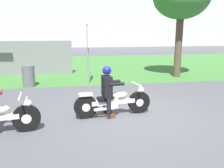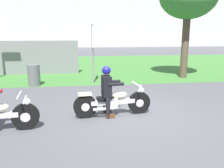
% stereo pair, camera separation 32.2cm
% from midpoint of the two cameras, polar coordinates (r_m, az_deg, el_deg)
% --- Properties ---
extents(ground, '(120.00, 120.00, 0.00)m').
position_cam_midpoint_polar(ground, '(6.51, 2.35, -7.75)').
color(ground, '#4C4C51').
extents(grass_verge, '(60.00, 12.00, 0.01)m').
position_cam_midpoint_polar(grass_verge, '(15.96, -5.20, 4.57)').
color(grass_verge, '#3D7533').
rests_on(grass_verge, ground).
extents(stadium_facade, '(49.04, 8.00, 12.90)m').
position_cam_midpoint_polar(stadium_facade, '(38.38, -7.53, 18.97)').
color(stadium_facade, silver).
rests_on(stadium_facade, ground).
extents(motorcycle_lead, '(2.16, 0.66, 0.87)m').
position_cam_midpoint_polar(motorcycle_lead, '(6.39, -1.07, -4.45)').
color(motorcycle_lead, black).
rests_on(motorcycle_lead, ground).
extents(rider_lead, '(0.58, 0.50, 1.39)m').
position_cam_midpoint_polar(rider_lead, '(6.24, -2.58, -0.84)').
color(rider_lead, black).
rests_on(rider_lead, ground).
extents(trash_can, '(0.51, 0.51, 0.90)m').
position_cam_midpoint_polar(trash_can, '(10.39, -20.68, 1.84)').
color(trash_can, '#595E5B').
rests_on(trash_can, ground).
extents(sign_banner, '(0.08, 0.60, 2.60)m').
position_cam_midpoint_polar(sign_banner, '(10.25, -6.88, 9.60)').
color(sign_banner, gray).
rests_on(sign_banner, ground).
extents(fence_segment, '(7.00, 0.06, 1.80)m').
position_cam_midpoint_polar(fence_segment, '(13.39, -25.72, 5.64)').
color(fence_segment, slate).
rests_on(fence_segment, ground).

